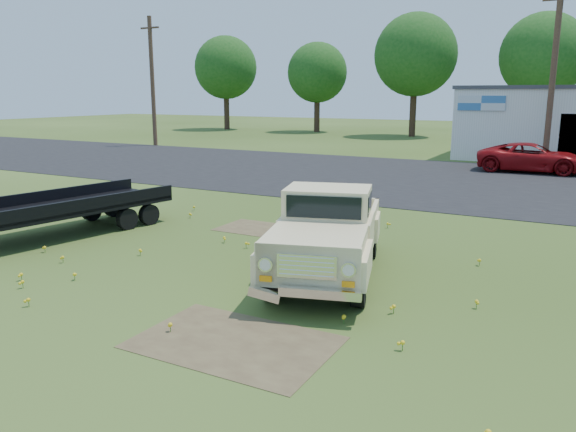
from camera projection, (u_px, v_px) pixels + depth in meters
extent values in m
plane|color=#314416|center=(254.00, 274.00, 11.85)|extent=(140.00, 140.00, 0.00)
cube|color=black|center=(432.00, 180.00, 24.75)|extent=(90.00, 14.00, 0.02)
cube|color=#4E402A|center=(234.00, 343.00, 8.57)|extent=(3.00, 2.00, 0.01)
cube|color=#4E402A|center=(259.00, 229.00, 15.78)|extent=(2.20, 1.60, 0.01)
cube|color=silver|center=(481.00, 103.00, 30.67)|extent=(2.50, 0.08, 0.80)
cylinder|color=#3F2A1D|center=(152.00, 82.00, 39.99)|extent=(0.30, 0.30, 9.00)
cube|color=#3F2A1D|center=(150.00, 28.00, 39.19)|extent=(1.60, 0.12, 0.12)
cylinder|color=#3F2A1D|center=(553.00, 77.00, 27.96)|extent=(0.30, 0.30, 9.00)
cylinder|color=#3A261A|center=(227.00, 112.00, 58.83)|extent=(0.56, 0.56, 3.60)
sphere|color=#174A15|center=(226.00, 68.00, 57.86)|extent=(6.40, 6.40, 6.40)
cylinder|color=#3A261A|center=(317.00, 115.00, 55.10)|extent=(0.56, 0.56, 3.24)
sphere|color=#174A15|center=(317.00, 72.00, 54.23)|extent=(5.76, 5.76, 5.76)
cylinder|color=#3A261A|center=(413.00, 114.00, 49.11)|extent=(0.56, 0.56, 3.96)
sphere|color=#174A15|center=(416.00, 55.00, 48.04)|extent=(7.04, 7.04, 7.04)
cylinder|color=#3A261A|center=(538.00, 116.00, 45.36)|extent=(0.56, 0.56, 3.78)
sphere|color=#174A15|center=(543.00, 56.00, 44.34)|extent=(6.72, 6.72, 6.72)
imported|color=maroon|center=(532.00, 158.00, 26.90)|extent=(5.04, 2.44, 1.38)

